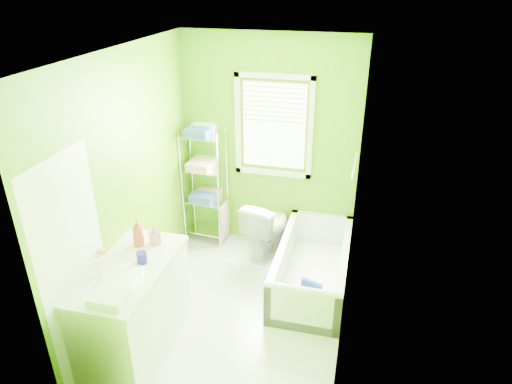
% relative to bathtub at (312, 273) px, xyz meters
% --- Properties ---
extents(ground, '(2.90, 2.90, 0.00)m').
position_rel_bathtub_xyz_m(ground, '(-0.68, -0.62, -0.16)').
color(ground, silver).
rests_on(ground, ground).
extents(room_envelope, '(2.14, 2.94, 2.62)m').
position_rel_bathtub_xyz_m(room_envelope, '(-0.68, -0.62, 1.38)').
color(room_envelope, '#539607').
rests_on(room_envelope, ground).
extents(window, '(0.92, 0.05, 1.22)m').
position_rel_bathtub_xyz_m(window, '(-0.63, 0.80, 1.45)').
color(window, white).
rests_on(window, ground).
extents(door, '(0.09, 0.80, 2.00)m').
position_rel_bathtub_xyz_m(door, '(-1.72, -1.62, 0.84)').
color(door, white).
rests_on(door, ground).
extents(right_wall_decor, '(0.04, 1.48, 1.17)m').
position_rel_bathtub_xyz_m(right_wall_decor, '(0.36, -0.64, 1.16)').
color(right_wall_decor, '#3C060D').
rests_on(right_wall_decor, ground).
extents(bathtub, '(0.75, 1.60, 0.52)m').
position_rel_bathtub_xyz_m(bathtub, '(0.00, 0.00, 0.00)').
color(bathtub, white).
rests_on(bathtub, ground).
extents(toilet, '(0.58, 0.80, 0.73)m').
position_rel_bathtub_xyz_m(toilet, '(-0.63, 0.53, 0.20)').
color(toilet, white).
rests_on(toilet, ground).
extents(vanity, '(0.62, 1.21, 1.17)m').
position_rel_bathtub_xyz_m(vanity, '(-1.43, -1.33, 0.32)').
color(vanity, white).
rests_on(vanity, ground).
extents(wire_shelf_unit, '(0.53, 0.42, 1.53)m').
position_rel_bathtub_xyz_m(wire_shelf_unit, '(-1.45, 0.66, 0.77)').
color(wire_shelf_unit, silver).
rests_on(wire_shelf_unit, ground).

